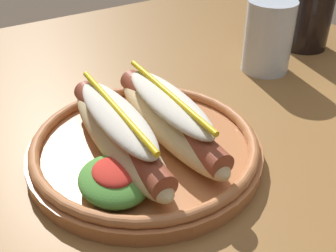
{
  "coord_description": "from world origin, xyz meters",
  "views": [
    {
      "loc": [
        0.26,
        -0.26,
        1.02
      ],
      "look_at": [
        -0.06,
        -0.05,
        0.77
      ],
      "focal_mm": 44.23,
      "sensor_mm": 36.0,
      "label": 1
    }
  ],
  "objects": [
    {
      "name": "hot_dog_plate",
      "position": [
        -0.06,
        -0.08,
        0.77
      ],
      "size": [
        0.26,
        0.26,
        0.08
      ],
      "color": "#B77042",
      "rests_on": "dining_table"
    },
    {
      "name": "dining_table",
      "position": [
        0.0,
        0.0,
        0.63
      ],
      "size": [
        1.13,
        0.89,
        0.74
      ],
      "color": "olive",
      "rests_on": "ground_plane"
    },
    {
      "name": "water_cup",
      "position": [
        -0.16,
        0.19,
        0.79
      ],
      "size": [
        0.07,
        0.07,
        0.11
      ],
      "primitive_type": "cylinder",
      "color": "silver",
      "rests_on": "dining_table"
    },
    {
      "name": "soda_cup",
      "position": [
        -0.19,
        0.31,
        0.8
      ],
      "size": [
        0.08,
        0.08,
        0.12
      ],
      "primitive_type": "cylinder",
      "color": "black",
      "rests_on": "dining_table"
    }
  ]
}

